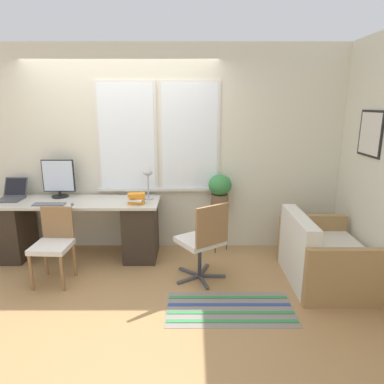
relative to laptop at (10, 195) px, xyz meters
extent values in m
plane|color=tan|center=(1.42, -0.41, -0.82)|extent=(14.00, 14.00, 0.00)
cube|color=beige|center=(1.42, 0.30, 0.53)|extent=(9.00, 0.06, 2.70)
cube|color=silver|center=(1.47, 0.26, 0.71)|extent=(0.79, 0.02, 1.43)
cube|color=white|center=(1.47, 0.25, 0.71)|extent=(0.72, 0.01, 1.36)
cube|color=silver|center=(2.29, 0.26, 0.71)|extent=(0.79, 0.02, 1.43)
cube|color=white|center=(2.29, 0.25, 0.71)|extent=(0.72, 0.01, 1.36)
cube|color=silver|center=(1.88, 0.26, 0.01)|extent=(1.67, 0.11, 0.04)
cube|color=beige|center=(4.33, -0.41, 0.53)|extent=(0.06, 9.00, 2.70)
cube|color=black|center=(4.29, -0.45, 0.82)|extent=(0.02, 0.48, 0.51)
cube|color=silver|center=(4.28, -0.45, 0.82)|extent=(0.01, 0.43, 0.46)
cube|color=beige|center=(0.83, -0.10, -0.07)|extent=(2.14, 0.63, 0.03)
cube|color=#33281E|center=(0.00, -0.10, -0.45)|extent=(0.40, 0.55, 0.73)
cube|color=#33281E|center=(1.66, -0.10, -0.45)|extent=(0.40, 0.55, 0.73)
cube|color=#4C4C51|center=(0.00, -0.07, -0.05)|extent=(0.30, 0.26, 0.02)
cube|color=#4C4C51|center=(0.00, 0.12, 0.08)|extent=(0.30, 0.12, 0.23)
cube|color=black|center=(0.00, 0.11, 0.08)|extent=(0.27, 0.10, 0.20)
cylinder|color=black|center=(0.58, 0.09, -0.05)|extent=(0.21, 0.21, 0.02)
cylinder|color=black|center=(0.58, 0.09, 0.00)|extent=(0.04, 0.04, 0.07)
cube|color=black|center=(0.58, 0.10, 0.23)|extent=(0.41, 0.02, 0.42)
cube|color=silver|center=(0.58, 0.09, 0.23)|extent=(0.39, 0.01, 0.40)
cube|color=slate|center=(0.59, -0.28, -0.05)|extent=(0.38, 0.12, 0.02)
ellipsoid|color=slate|center=(0.87, -0.29, -0.04)|extent=(0.04, 0.06, 0.03)
cylinder|color=#ADADB2|center=(1.76, 0.01, -0.05)|extent=(0.13, 0.13, 0.01)
cylinder|color=#ADADB2|center=(1.76, 0.01, 0.11)|extent=(0.02, 0.02, 0.31)
ellipsoid|color=#ADADB2|center=(1.76, 0.01, 0.29)|extent=(0.12, 0.12, 0.08)
cube|color=orange|center=(1.64, -0.21, -0.03)|extent=(0.20, 0.15, 0.04)
cube|color=white|center=(1.64, -0.22, 0.00)|extent=(0.19, 0.19, 0.02)
cube|color=orange|center=(1.66, -0.21, 0.02)|extent=(0.17, 0.13, 0.03)
cube|color=orange|center=(1.64, -0.22, 0.06)|extent=(0.22, 0.14, 0.04)
cylinder|color=olive|center=(0.60, -0.93, -0.61)|extent=(0.04, 0.04, 0.43)
cylinder|color=olive|center=(0.94, -0.95, -0.61)|extent=(0.04, 0.04, 0.43)
cylinder|color=olive|center=(0.61, -0.59, -0.61)|extent=(0.04, 0.04, 0.43)
cylinder|color=olive|center=(0.95, -0.61, -0.61)|extent=(0.04, 0.04, 0.43)
cube|color=silver|center=(0.77, -0.77, -0.39)|extent=(0.41, 0.40, 0.06)
cube|color=olive|center=(0.78, -0.57, -0.18)|extent=(0.36, 0.05, 0.37)
cube|color=#47474C|center=(2.28, -0.74, -0.80)|extent=(0.27, 0.20, 0.03)
cube|color=#47474C|center=(2.45, -0.80, -0.80)|extent=(0.12, 0.30, 0.03)
cube|color=#47474C|center=(2.56, -0.66, -0.80)|extent=(0.30, 0.05, 0.03)
cube|color=#47474C|center=(2.46, -0.51, -0.80)|extent=(0.14, 0.30, 0.03)
cube|color=#47474C|center=(2.29, -0.56, -0.80)|extent=(0.26, 0.21, 0.03)
cylinder|color=#333338|center=(2.41, -0.65, -0.59)|extent=(0.04, 0.04, 0.40)
cube|color=silver|center=(2.41, -0.65, -0.36)|extent=(0.61, 0.60, 0.06)
cube|color=olive|center=(2.54, -0.84, -0.11)|extent=(0.36, 0.26, 0.44)
cube|color=white|center=(3.83, -0.73, -0.61)|extent=(0.82, 0.94, 0.42)
cube|color=white|center=(3.50, -0.73, -0.22)|extent=(0.16, 0.94, 0.35)
cube|color=#A87F4C|center=(3.83, -1.24, -0.51)|extent=(0.82, 0.09, 0.61)
cube|color=#A87F4C|center=(3.83, -0.21, -0.51)|extent=(0.82, 0.09, 0.61)
cylinder|color=#333338|center=(2.69, 0.12, -0.19)|extent=(0.25, 0.25, 0.02)
cylinder|color=#333338|center=(2.80, 0.12, -0.51)|extent=(0.01, 0.01, 0.62)
cylinder|color=#333338|center=(2.64, 0.21, -0.51)|extent=(0.01, 0.01, 0.62)
cylinder|color=#333338|center=(2.64, 0.03, -0.51)|extent=(0.01, 0.01, 0.62)
cylinder|color=brown|center=(2.69, 0.12, -0.11)|extent=(0.23, 0.23, 0.15)
ellipsoid|color=#388442|center=(2.69, 0.12, 0.10)|extent=(0.30, 0.30, 0.27)
cube|color=gray|center=(2.69, -1.29, -0.82)|extent=(1.25, 0.61, 0.01)
cube|color=#388E4C|center=(2.69, -1.49, -0.81)|extent=(1.23, 0.05, 0.00)
cube|color=#388E4C|center=(2.69, -1.36, -0.81)|extent=(1.23, 0.05, 0.00)
cube|color=#334C99|center=(2.69, -1.22, -0.81)|extent=(1.23, 0.05, 0.00)
cube|color=#388E4C|center=(2.69, -1.09, -0.81)|extent=(1.23, 0.05, 0.00)
camera|label=1|loc=(2.32, -4.26, 1.13)|focal=32.00mm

